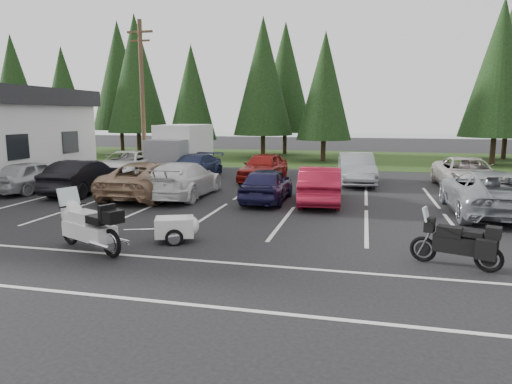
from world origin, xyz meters
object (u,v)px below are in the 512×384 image
(car_far_2, at_px, (264,167))
(touring_motorcycle, at_px, (89,221))
(car_near_0, at_px, (33,176))
(car_near_6, at_px, (488,192))
(car_near_3, at_px, (183,179))
(car_far_3, at_px, (356,169))
(utility_pole, at_px, (142,95))
(car_near_5, at_px, (320,185))
(cargo_trailer, at_px, (175,229))
(box_truck, at_px, (178,149))
(car_near_2, at_px, (148,179))
(car_near_1, at_px, (84,177))
(car_far_1, at_px, (193,167))
(car_far_4, at_px, (467,174))
(adventure_motorcycle, at_px, (456,238))
(car_near_4, at_px, (267,184))
(car_far_0, at_px, (127,164))

(car_far_2, bearing_deg, touring_motorcycle, -91.70)
(car_near_0, distance_m, car_near_6, 19.13)
(car_near_3, bearing_deg, car_far_3, -142.59)
(utility_pole, relative_size, car_far_3, 1.89)
(car_near_5, relative_size, cargo_trailer, 2.97)
(car_near_5, bearing_deg, box_truck, -44.46)
(car_near_3, distance_m, car_near_6, 11.86)
(car_near_2, bearing_deg, car_near_6, 176.35)
(car_near_2, height_order, car_near_5, car_near_2)
(car_near_1, height_order, cargo_trailer, car_near_1)
(box_truck, relative_size, car_far_1, 1.18)
(car_near_1, distance_m, car_near_5, 10.57)
(box_truck, distance_m, car_far_4, 16.09)
(car_near_1, relative_size, car_near_3, 0.87)
(car_far_1, bearing_deg, adventure_motorcycle, -41.96)
(car_near_4, relative_size, car_far_4, 0.76)
(cargo_trailer, bearing_deg, car_near_0, 125.66)
(car_near_0, relative_size, car_far_4, 0.79)
(car_near_2, xyz_separation_m, car_far_0, (-3.92, 5.25, -0.00))
(car_far_0, bearing_deg, adventure_motorcycle, -42.08)
(utility_pole, distance_m, car_far_4, 18.40)
(cargo_trailer, relative_size, adventure_motorcycle, 0.68)
(car_far_2, height_order, touring_motorcycle, touring_motorcycle)
(car_near_1, relative_size, cargo_trailer, 3.03)
(car_near_6, relative_size, car_far_4, 1.05)
(car_near_5, bearing_deg, car_near_0, -3.42)
(utility_pole, relative_size, car_near_4, 2.18)
(car_near_1, bearing_deg, car_near_2, 175.44)
(car_near_3, xyz_separation_m, cargo_trailer, (2.46, -6.67, -0.41))
(car_near_3, bearing_deg, car_far_1, -74.23)
(car_near_5, xyz_separation_m, cargo_trailer, (-3.38, -6.65, -0.39))
(car_near_5, height_order, car_far_3, car_far_3)
(box_truck, distance_m, car_near_1, 8.16)
(car_near_0, bearing_deg, touring_motorcycle, 141.01)
(car_near_6, distance_m, car_far_2, 11.33)
(car_far_4, relative_size, cargo_trailer, 3.56)
(box_truck, height_order, car_near_6, box_truck)
(car_near_5, relative_size, car_far_3, 0.95)
(car_near_0, height_order, car_near_3, car_near_3)
(car_near_0, xyz_separation_m, car_far_4, (19.58, 5.26, 0.02))
(car_near_4, xyz_separation_m, car_far_0, (-9.15, 5.18, 0.05))
(car_near_6, bearing_deg, car_near_2, -1.70)
(car_far_2, distance_m, adventure_motorcycle, 14.60)
(car_near_5, bearing_deg, car_near_3, -4.50)
(box_truck, bearing_deg, car_far_3, -11.84)
(car_near_2, distance_m, car_far_1, 5.40)
(car_far_1, height_order, car_far_4, car_far_4)
(car_near_0, bearing_deg, car_near_2, -174.94)
(adventure_motorcycle, bearing_deg, box_truck, 150.56)
(car_far_1, bearing_deg, car_far_2, 10.52)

